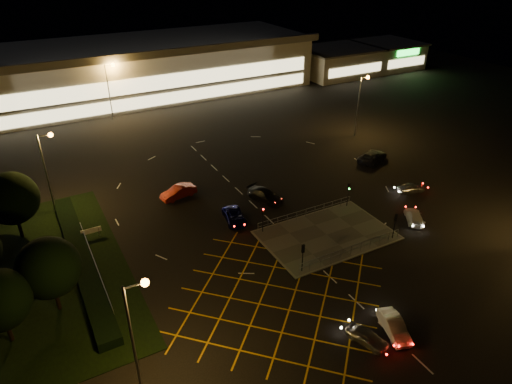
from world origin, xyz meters
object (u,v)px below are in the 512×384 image
signal_se (395,221)px  car_circ_red (178,192)px  signal_ne (349,190)px  car_left_blue (235,216)px  car_east_grey (373,156)px  car_approach_white (414,217)px  car_queue_white (394,326)px  car_right_silver (411,188)px  car_far_dkgrey (265,195)px  signal_nw (263,215)px  signal_sw (303,252)px  car_near_silver (367,337)px

signal_se → car_circ_red: size_ratio=0.67×
signal_ne → car_left_blue: 14.33m
car_left_blue → car_east_grey: bearing=22.2°
car_approach_white → car_queue_white: bearing=73.5°
signal_ne → car_right_silver: signal_ne is taller
car_far_dkgrey → car_circ_red: car_circ_red is taller
car_far_dkgrey → signal_nw: bearing=-141.9°
signal_sw → car_approach_white: signal_sw is taller
car_near_silver → car_approach_white: size_ratio=0.85×
car_right_silver → car_east_grey: 10.01m
signal_se → car_left_blue: size_ratio=0.68×
car_near_silver → car_queue_white: (2.73, -0.23, 0.06)m
car_east_grey → car_left_blue: bearing=79.9°
car_near_silver → car_left_blue: bearing=74.7°
car_far_dkgrey → car_approach_white: size_ratio=1.20×
signal_nw → car_approach_white: bearing=-21.0°
signal_se → car_left_blue: signal_se is taller
signal_ne → car_queue_white: size_ratio=0.77×
car_queue_white → car_left_blue: car_queue_white is taller
car_right_silver → car_approach_white: (-4.94, -5.40, -0.01)m
signal_ne → car_near_silver: (-12.42, -18.17, -1.75)m
signal_sw → signal_ne: same height
signal_sw → car_east_grey: (23.74, 16.75, -1.59)m
signal_ne → car_queue_white: (-9.69, -18.40, -1.69)m
car_circ_red → signal_se: bearing=29.4°
signal_nw → car_right_silver: 21.82m
car_left_blue → car_circ_red: (-3.80, 8.55, 0.13)m
signal_ne → car_approach_white: size_ratio=0.74×
signal_se → car_approach_white: size_ratio=0.74×
signal_nw → car_left_blue: size_ratio=0.68×
car_near_silver → car_right_silver: bearing=19.0°
signal_ne → car_left_blue: signal_ne is taller
car_circ_red → car_right_silver: bearing=52.5°
signal_nw → car_east_grey: signal_nw is taller
car_far_dkgrey → car_right_silver: 19.26m
car_queue_white → car_circ_red: (-7.86, 30.59, 0.10)m
car_circ_red → car_near_silver: bearing=-2.1°
car_left_blue → car_near_silver: bearing=-75.6°
car_circ_red → car_approach_white: car_circ_red is taller
car_left_blue → car_approach_white: 21.10m
car_queue_white → car_far_dkgrey: size_ratio=0.80×
signal_nw → car_far_dkgrey: 7.44m
signal_nw → car_left_blue: 4.39m
car_queue_white → car_left_blue: bearing=118.2°
signal_ne → car_right_silver: (9.72, -1.04, -1.74)m
car_far_dkgrey → car_circ_red: (-9.41, 6.03, 0.03)m
car_near_silver → car_circ_red: size_ratio=0.77×
car_circ_red → car_east_grey: car_circ_red is taller
car_approach_white → car_right_silver: bearing=-98.5°
car_circ_red → car_approach_white: size_ratio=1.11×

